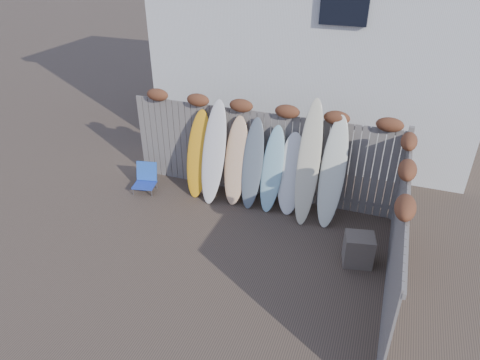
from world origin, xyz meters
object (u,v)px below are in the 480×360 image
(lattice_panel, at_px, (399,216))
(surfboard_0, at_px, (198,154))
(wooden_crate, at_px, (358,250))
(beach_chair, at_px, (146,178))

(lattice_panel, xyz_separation_m, surfboard_0, (-4.32, 0.83, 0.08))
(wooden_crate, xyz_separation_m, surfboard_0, (-3.74, 1.28, 0.67))
(wooden_crate, xyz_separation_m, lattice_panel, (0.58, 0.45, 0.59))
(beach_chair, relative_size, lattice_panel, 0.36)
(surfboard_0, bearing_deg, beach_chair, -162.85)
(lattice_panel, relative_size, surfboard_0, 0.88)
(wooden_crate, relative_size, lattice_panel, 0.34)
(wooden_crate, relative_size, surfboard_0, 0.30)
(lattice_panel, bearing_deg, beach_chair, 175.43)
(surfboard_0, bearing_deg, lattice_panel, -9.52)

